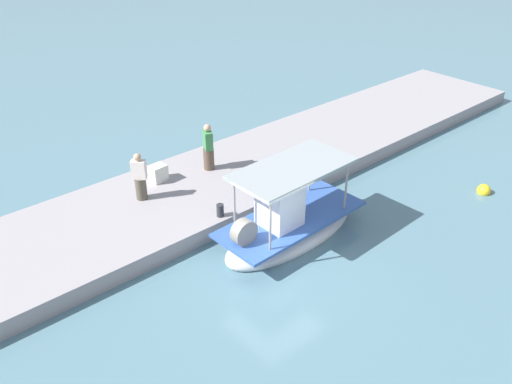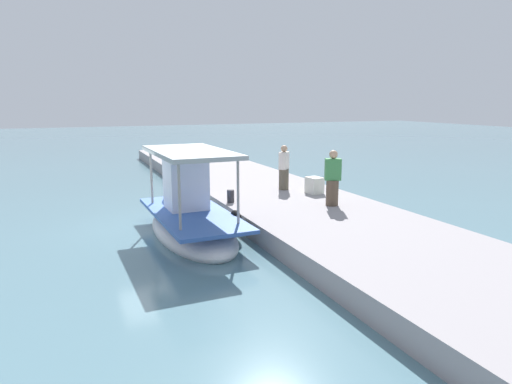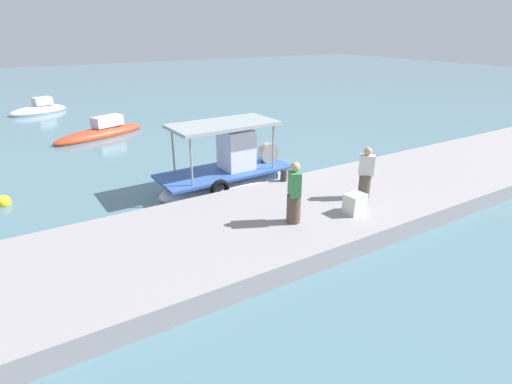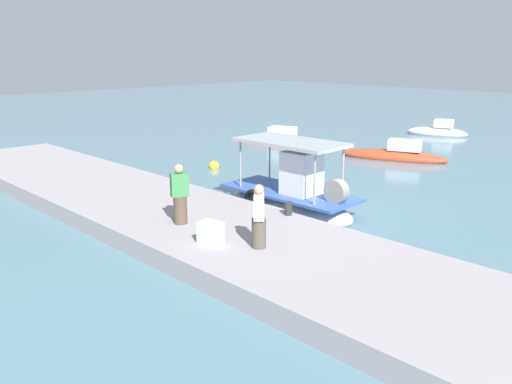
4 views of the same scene
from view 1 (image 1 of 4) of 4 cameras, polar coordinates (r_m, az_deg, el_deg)
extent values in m
plane|color=slate|center=(16.40, 1.99, -7.54)|extent=(120.00, 120.00, 0.00)
cube|color=#999296|center=(19.27, -7.36, -0.44)|extent=(36.00, 4.91, 0.56)
ellipsoid|color=silver|center=(17.50, 3.65, -4.28)|extent=(5.28, 2.18, 0.98)
cube|color=#375DAA|center=(17.20, 3.71, -2.80)|extent=(5.07, 2.17, 0.10)
cube|color=silver|center=(16.48, 2.52, -1.32)|extent=(1.13, 1.15, 1.58)
cylinder|color=gray|center=(15.28, 1.51, -3.66)|extent=(0.07, 0.07, 1.78)
cylinder|color=gray|center=(16.25, -2.28, -1.40)|extent=(0.07, 0.07, 1.78)
cylinder|color=gray|center=(17.44, 9.48, 0.55)|extent=(0.07, 0.07, 1.78)
cylinder|color=gray|center=(18.29, 5.72, 2.33)|extent=(0.07, 0.07, 1.78)
cube|color=#98A2A3|center=(16.29, 3.92, 2.48)|extent=(3.90, 2.05, 0.12)
torus|color=black|center=(18.40, 3.03, -1.09)|extent=(0.74, 0.20, 0.74)
cylinder|color=gray|center=(15.83, -1.29, -4.25)|extent=(0.81, 0.37, 0.80)
cylinder|color=brown|center=(18.65, -12.01, 0.39)|extent=(0.53, 0.53, 0.79)
cube|color=silver|center=(18.31, -12.25, 2.34)|extent=(0.52, 0.53, 0.65)
sphere|color=tan|center=(18.11, -12.40, 3.60)|extent=(0.26, 0.26, 0.26)
cylinder|color=brown|center=(20.22, -4.99, 3.52)|extent=(0.53, 0.53, 0.83)
cube|color=#3C884A|center=(19.89, -5.09, 5.48)|extent=(0.46, 0.58, 0.69)
sphere|color=tan|center=(19.70, -5.15, 6.74)|extent=(0.27, 0.27, 0.27)
cylinder|color=#2D2D33|center=(17.42, -3.79, -1.94)|extent=(0.24, 0.24, 0.43)
cube|color=silver|center=(19.70, -10.28, 1.97)|extent=(0.63, 0.53, 0.60)
sphere|color=yellow|center=(21.51, 22.86, 0.14)|extent=(0.50, 0.50, 0.50)
camera|label=2|loc=(24.58, 31.78, 11.35)|focal=31.98mm
camera|label=3|loc=(28.88, -5.12, 21.60)|focal=28.51mm
camera|label=4|loc=(24.07, -44.99, 10.84)|focal=36.98mm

